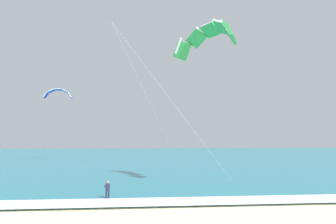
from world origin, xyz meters
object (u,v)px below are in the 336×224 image
at_px(kitesurfer, 108,190).
at_px(kite_primary, 207,36).
at_px(surfboard, 107,201).
at_px(kite_distant, 58,92).

bearing_deg(kitesurfer, kite_primary, 29.97).
distance_m(surfboard, kitesurfer, 0.91).
relative_size(kitesurfer, kite_distant, 0.28).
relative_size(surfboard, kitesurfer, 0.86).
distance_m(kite_primary, kite_distant, 41.83).
bearing_deg(kitesurfer, surfboard, -79.07).
xyz_separation_m(kitesurfer, kite_distant, (-14.68, 39.51, 13.90)).
relative_size(kitesurfer, kite_primary, 0.10).
bearing_deg(kite_primary, kitesurfer, -150.03).
xyz_separation_m(surfboard, kite_distant, (-14.68, 39.53, 14.81)).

